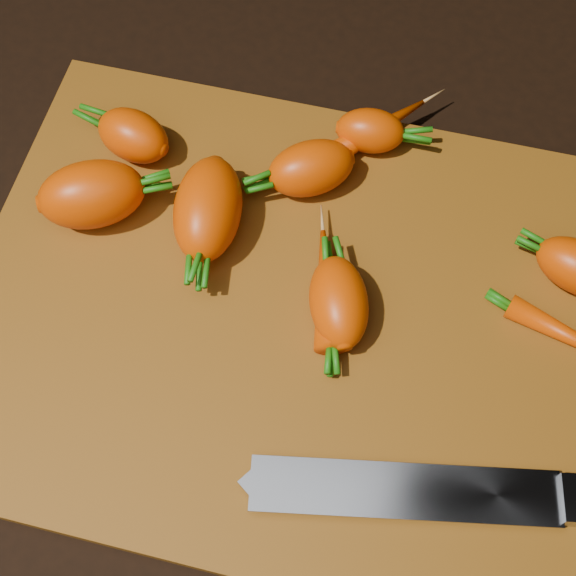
# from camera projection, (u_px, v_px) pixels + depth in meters

# --- Properties ---
(ground) EXTENTS (2.00, 2.00, 0.01)m
(ground) POSITION_uv_depth(u_px,v_px,m) (285.00, 318.00, 0.64)
(ground) COLOR black
(cutting_board) EXTENTS (0.50, 0.40, 0.01)m
(cutting_board) POSITION_uv_depth(u_px,v_px,m) (285.00, 313.00, 0.63)
(cutting_board) COLOR #864B0E
(cutting_board) RESTS_ON ground
(carrot_0) EXTENTS (0.10, 0.09, 0.05)m
(carrot_0) POSITION_uv_depth(u_px,v_px,m) (92.00, 194.00, 0.64)
(carrot_0) COLOR #E54400
(carrot_0) RESTS_ON cutting_board
(carrot_1) EXTENTS (0.07, 0.06, 0.04)m
(carrot_1) POSITION_uv_depth(u_px,v_px,m) (133.00, 136.00, 0.67)
(carrot_1) COLOR #E54400
(carrot_1) RESTS_ON cutting_board
(carrot_2) EXTENTS (0.07, 0.10, 0.05)m
(carrot_2) POSITION_uv_depth(u_px,v_px,m) (208.00, 209.00, 0.63)
(carrot_2) COLOR #E54400
(carrot_2) RESTS_ON cutting_board
(carrot_3) EXTENTS (0.07, 0.09, 0.04)m
(carrot_3) POSITION_uv_depth(u_px,v_px,m) (339.00, 302.00, 0.60)
(carrot_3) COLOR #E54400
(carrot_3) RESTS_ON cutting_board
(carrot_4) EXTENTS (0.09, 0.08, 0.05)m
(carrot_4) POSITION_uv_depth(u_px,v_px,m) (311.00, 168.00, 0.65)
(carrot_4) COLOR #E54400
(carrot_4) RESTS_ON cutting_board
(carrot_5) EXTENTS (0.06, 0.04, 0.04)m
(carrot_5) POSITION_uv_depth(u_px,v_px,m) (370.00, 131.00, 0.68)
(carrot_5) COLOR #E54400
(carrot_5) RESTS_ON cutting_board
(carrot_7) EXTENTS (0.10, 0.11, 0.03)m
(carrot_7) POSITION_uv_depth(u_px,v_px,m) (367.00, 135.00, 0.68)
(carrot_7) COLOR #E54400
(carrot_7) RESTS_ON cutting_board
(carrot_8) EXTENTS (0.11, 0.05, 0.02)m
(carrot_8) POSITION_uv_depth(u_px,v_px,m) (576.00, 340.00, 0.60)
(carrot_8) COLOR #E54400
(carrot_8) RESTS_ON cutting_board
(carrot_9) EXTENTS (0.05, 0.10, 0.03)m
(carrot_9) POSITION_uv_depth(u_px,v_px,m) (327.00, 288.00, 0.62)
(carrot_9) COLOR #E54400
(carrot_9) RESTS_ON cutting_board
(knife) EXTENTS (0.35, 0.09, 0.02)m
(knife) POSITION_uv_depth(u_px,v_px,m) (436.00, 493.00, 0.55)
(knife) COLOR gray
(knife) RESTS_ON cutting_board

